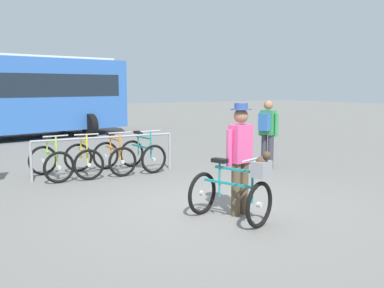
{
  "coord_description": "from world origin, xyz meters",
  "views": [
    {
      "loc": [
        -3.95,
        -5.73,
        1.98
      ],
      "look_at": [
        -0.1,
        0.48,
        1.0
      ],
      "focal_mm": 40.68,
      "sensor_mm": 36.0,
      "label": 1
    }
  ],
  "objects": [
    {
      "name": "person_with_featured_bike",
      "position": [
        0.12,
        -0.57,
        0.95
      ],
      "size": [
        0.52,
        0.32,
        1.72
      ],
      "color": "brown",
      "rests_on": "ground"
    },
    {
      "name": "racked_bike_lime",
      "position": [
        -1.7,
        3.62,
        0.37
      ],
      "size": [
        0.75,
        1.14,
        0.97
      ],
      "color": "black",
      "rests_on": "ground"
    },
    {
      "name": "racked_bike_orange",
      "position": [
        -0.3,
        3.54,
        0.37
      ],
      "size": [
        0.66,
        1.08,
        0.97
      ],
      "color": "black",
      "rests_on": "ground"
    },
    {
      "name": "ground_plane",
      "position": [
        0.0,
        0.0,
        0.0
      ],
      "size": [
        80.0,
        80.0,
        0.0
      ],
      "primitive_type": "plane",
      "color": "slate"
    },
    {
      "name": "featured_bicycle",
      "position": [
        -0.16,
        -0.84,
        0.49
      ],
      "size": [
        0.97,
        1.26,
        1.09
      ],
      "color": "black",
      "rests_on": "ground"
    },
    {
      "name": "racked_bike_yellow",
      "position": [
        -1.0,
        3.58,
        0.37
      ],
      "size": [
        0.75,
        1.16,
        0.97
      ],
      "color": "black",
      "rests_on": "ground"
    },
    {
      "name": "racked_bike_teal",
      "position": [
        0.4,
        3.5,
        0.37
      ],
      "size": [
        0.75,
        1.15,
        0.97
      ],
      "color": "black",
      "rests_on": "ground"
    },
    {
      "name": "pedestrian_with_backpack",
      "position": [
        3.03,
        2.09,
        0.94
      ],
      "size": [
        0.4,
        0.51,
        1.64
      ],
      "color": "#383842",
      "rests_on": "ground"
    },
    {
      "name": "bike_rack_rail",
      "position": [
        -0.55,
        3.38,
        0.66
      ],
      "size": [
        3.2,
        0.24,
        0.88
      ],
      "color": "#99999E",
      "rests_on": "ground"
    }
  ]
}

